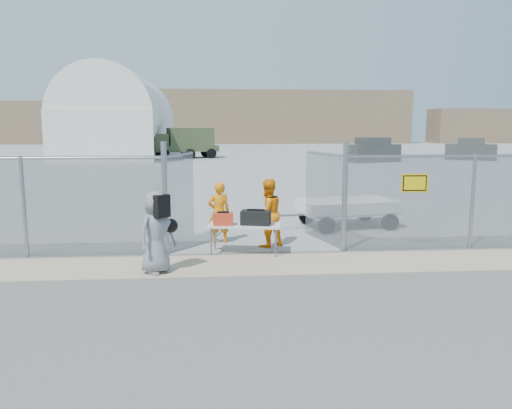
{
  "coord_description": "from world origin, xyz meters",
  "views": [
    {
      "loc": [
        -0.85,
        -8.92,
        2.8
      ],
      "look_at": [
        0.0,
        2.0,
        1.1
      ],
      "focal_mm": 35.0,
      "sensor_mm": 36.0,
      "label": 1
    }
  ],
  "objects": [
    {
      "name": "ground",
      "position": [
        0.0,
        0.0,
        0.0
      ],
      "size": [
        160.0,
        160.0,
        0.0
      ],
      "primitive_type": "plane",
      "color": "#595959"
    },
    {
      "name": "tarmac_inside",
      "position": [
        0.0,
        42.0,
        0.01
      ],
      "size": [
        160.0,
        80.0,
        0.01
      ],
      "primitive_type": "cube",
      "color": "#989898",
      "rests_on": "ground"
    },
    {
      "name": "dirt_strip",
      "position": [
        0.0,
        1.0,
        0.01
      ],
      "size": [
        44.0,
        1.6,
        0.01
      ],
      "primitive_type": "cube",
      "color": "#BFA98B",
      "rests_on": "ground"
    },
    {
      "name": "distant_hills",
      "position": [
        5.0,
        78.0,
        4.5
      ],
      "size": [
        140.0,
        6.0,
        9.0
      ],
      "primitive_type": null,
      "color": "#7F684F",
      "rests_on": "ground"
    },
    {
      "name": "chain_link_fence",
      "position": [
        0.0,
        2.0,
        1.1
      ],
      "size": [
        40.0,
        0.2,
        2.2
      ],
      "primitive_type": null,
      "color": "gray",
      "rests_on": "ground"
    },
    {
      "name": "quonset_hangar",
      "position": [
        -10.0,
        40.0,
        4.0
      ],
      "size": [
        9.0,
        18.0,
        8.0
      ],
      "primitive_type": null,
      "color": "white",
      "rests_on": "ground"
    },
    {
      "name": "folding_table",
      "position": [
        -0.26,
        1.92,
        0.34
      ],
      "size": [
        1.67,
        0.89,
        0.67
      ],
      "primitive_type": null,
      "rotation": [
        0.0,
        0.0,
        -0.15
      ],
      "color": "white",
      "rests_on": "ground"
    },
    {
      "name": "orange_bag",
      "position": [
        -0.74,
        1.88,
        0.81
      ],
      "size": [
        0.44,
        0.31,
        0.26
      ],
      "primitive_type": "cube",
      "rotation": [
        0.0,
        0.0,
        -0.06
      ],
      "color": "red",
      "rests_on": "folding_table"
    },
    {
      "name": "black_duffel",
      "position": [
        -0.02,
        1.87,
        0.83
      ],
      "size": [
        0.71,
        0.51,
        0.31
      ],
      "primitive_type": "cube",
      "rotation": [
        0.0,
        0.0,
        -0.23
      ],
      "color": "black",
      "rests_on": "folding_table"
    },
    {
      "name": "security_worker_left",
      "position": [
        -0.82,
        3.03,
        0.75
      ],
      "size": [
        0.59,
        0.43,
        1.5
      ],
      "primitive_type": "imported",
      "rotation": [
        0.0,
        0.0,
        3.28
      ],
      "color": "orange",
      "rests_on": "ground"
    },
    {
      "name": "security_worker_right",
      "position": [
        0.31,
        2.56,
        0.8
      ],
      "size": [
        0.98,
        0.92,
        1.61
      ],
      "primitive_type": "imported",
      "rotation": [
        0.0,
        0.0,
        3.66
      ],
      "color": "orange",
      "rests_on": "ground"
    },
    {
      "name": "visitor",
      "position": [
        -2.03,
        0.57,
        0.8
      ],
      "size": [
        0.92,
        0.91,
        1.6
      ],
      "primitive_type": "imported",
      "rotation": [
        0.0,
        0.0,
        0.77
      ],
      "color": "gray",
      "rests_on": "ground"
    },
    {
      "name": "utility_trailer",
      "position": [
        2.8,
        4.72,
        0.41
      ],
      "size": [
        3.68,
        2.35,
        0.83
      ],
      "primitive_type": null,
      "rotation": [
        0.0,
        0.0,
        0.18
      ],
      "color": "white",
      "rests_on": "ground"
    },
    {
      "name": "military_truck",
      "position": [
        -3.68,
        36.9,
        1.37
      ],
      "size": [
        6.09,
        3.55,
        2.74
      ],
      "primitive_type": null,
      "rotation": [
        0.0,
        0.0,
        0.27
      ],
      "color": "#424F2E",
      "rests_on": "ground"
    },
    {
      "name": "parked_vehicle_near",
      "position": [
        11.69,
        30.72,
        0.97
      ],
      "size": [
        4.68,
        3.25,
        1.94
      ],
      "primitive_type": null,
      "rotation": [
        0.0,
        0.0,
        0.34
      ],
      "color": "#3A3C3A",
      "rests_on": "ground"
    },
    {
      "name": "parked_vehicle_mid",
      "position": [
        20.93,
        32.62,
        0.92
      ],
      "size": [
        4.46,
        3.5,
        1.84
      ],
      "primitive_type": null,
      "rotation": [
        0.0,
        0.0,
        -0.48
      ],
      "color": "#3A3C3A",
      "rests_on": "ground"
    }
  ]
}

